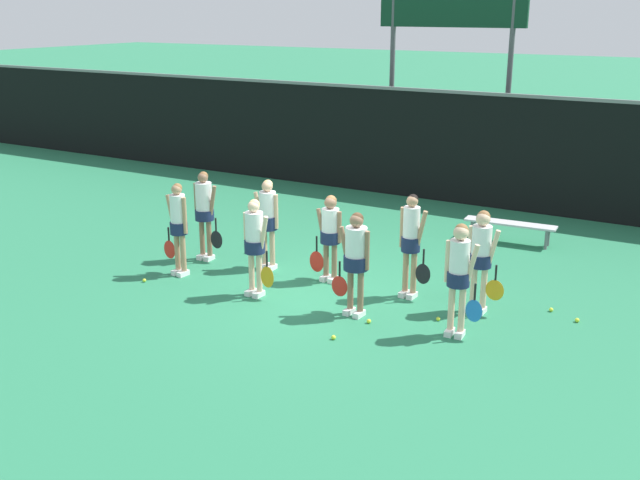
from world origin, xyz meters
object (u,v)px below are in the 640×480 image
player_2 (356,255)px  tennis_ball_3 (334,337)px  player_6 (330,231)px  player_8 (481,253)px  tennis_ball_0 (144,280)px  tennis_ball_4 (247,252)px  bench_courtside (510,225)px  player_4 (205,208)px  tennis_ball_6 (551,310)px  tennis_ball_2 (577,320)px  player_0 (178,222)px  tennis_ball_1 (438,319)px  tennis_ball_5 (369,321)px  player_7 (411,238)px  player_3 (459,270)px  player_5 (267,217)px  player_1 (255,240)px  scoreboard (451,17)px

player_2 → tennis_ball_3: size_ratio=24.40×
player_6 → player_8: bearing=0.9°
player_2 → tennis_ball_0: (-4.00, -0.58, -0.99)m
player_6 → tennis_ball_4: size_ratio=22.72×
bench_courtside → player_8: size_ratio=1.12×
player_4 → tennis_ball_6: 6.68m
tennis_ball_2 → player_0: bearing=-168.3°
player_2 → tennis_ball_1: 1.67m
player_6 → tennis_ball_0: size_ratio=24.35×
player_0 → tennis_ball_5: size_ratio=24.42×
player_2 → tennis_ball_5: 1.07m
bench_courtside → player_6: size_ratio=1.20×
player_7 → tennis_ball_3: size_ratio=25.78×
player_7 → tennis_ball_6: 2.57m
tennis_ball_1 → tennis_ball_2: (1.93, 1.05, 0.00)m
player_3 → player_0: bearing=175.9°
player_8 → tennis_ball_2: player_8 is taller
player_7 → player_8: size_ratio=1.06×
player_6 → tennis_ball_0: (-2.88, -1.76, -0.91)m
player_8 → tennis_ball_1: player_8 is taller
player_5 → player_6: (1.34, 0.01, -0.08)m
tennis_ball_3 → tennis_ball_6: size_ratio=1.04×
player_1 → player_3: bearing=6.9°
tennis_ball_6 → player_0: bearing=-165.5°
bench_courtside → scoreboard: bearing=122.2°
scoreboard → player_3: 10.78m
player_7 → scoreboard: bearing=111.3°
player_5 → player_6: bearing=-0.2°
bench_courtside → tennis_ball_0: bearing=-135.3°
scoreboard → player_4: (-1.67, -8.50, -3.47)m
tennis_ball_3 → tennis_ball_5: size_ratio=0.99×
tennis_ball_6 → player_7: bearing=-166.4°
player_0 → player_2: 3.69m
scoreboard → player_4: bearing=-101.1°
player_7 → tennis_ball_5: player_7 is taller
tennis_ball_2 → player_2: bearing=-155.0°
tennis_ball_6 → player_5: bearing=-173.8°
player_5 → tennis_ball_5: bearing=-26.4°
scoreboard → tennis_ball_6: 10.23m
tennis_ball_0 → player_6: bearing=31.4°
tennis_ball_0 → tennis_ball_2: size_ratio=0.93×
player_0 → tennis_ball_4: (0.36, 1.61, -0.98)m
tennis_ball_0 → tennis_ball_6: bearing=18.9°
tennis_ball_1 → tennis_ball_2: size_ratio=0.91×
bench_courtside → tennis_ball_1: 4.66m
tennis_ball_2 → player_1: bearing=-162.6°
scoreboard → player_5: bearing=-92.1°
scoreboard → tennis_ball_0: scoreboard is taller
player_1 → tennis_ball_3: (2.04, -0.91, -0.97)m
player_7 → tennis_ball_0: 4.89m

